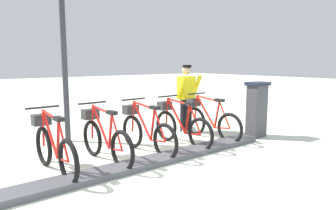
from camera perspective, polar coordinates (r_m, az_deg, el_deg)
ground_plane at (r=5.33m, az=-2.48°, el=-10.89°), size 60.00×60.00×0.00m
dock_rail_base at (r=5.31m, az=-2.48°, el=-10.38°), size 0.44×5.15×0.10m
payment_kiosk at (r=7.29m, az=16.32°, el=-0.65°), size 0.36×0.52×1.28m
bike_docked_0 at (r=6.94m, az=7.69°, el=-2.81°), size 1.72×0.54×1.02m
bike_docked_1 at (r=6.35m, az=2.24°, el=-3.76°), size 1.72×0.54×1.02m
bike_docked_2 at (r=5.83m, az=-4.28°, el=-4.85°), size 1.72×0.54×1.02m
bike_docked_3 at (r=5.41m, az=-11.96°, el=-6.05°), size 1.72×0.54×1.02m
bike_docked_4 at (r=5.09m, az=-20.80°, el=-7.29°), size 1.72×0.54×1.02m
worker_near_rack at (r=7.52m, az=3.49°, el=1.79°), size 0.47×0.63×1.66m
lamp_post at (r=6.92m, az=-19.14°, el=13.03°), size 0.32×0.32×3.59m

